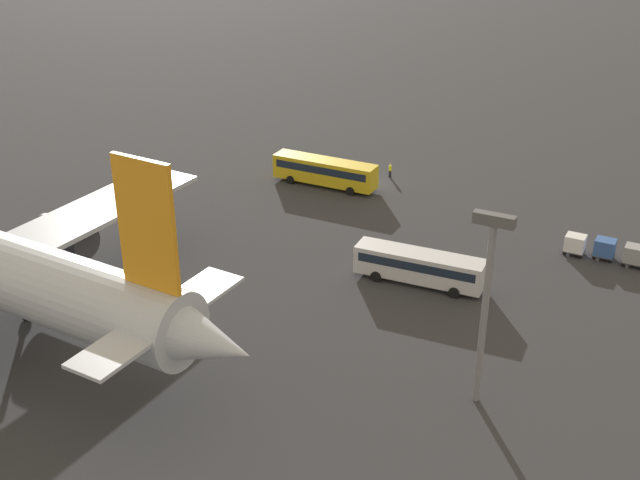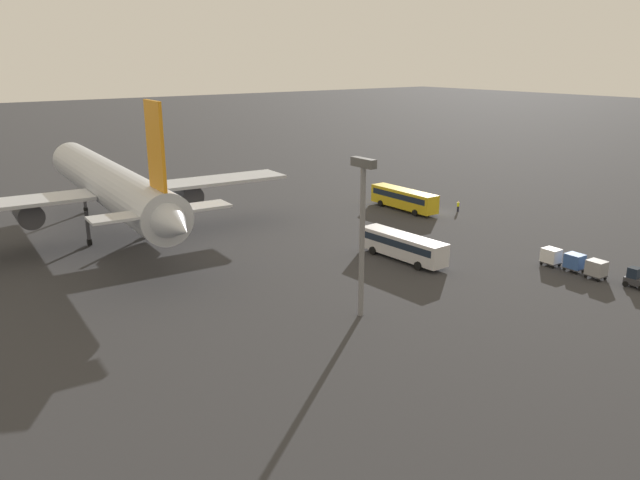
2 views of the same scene
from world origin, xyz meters
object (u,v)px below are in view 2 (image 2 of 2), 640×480
object	(u,v)px
shuttle_bus_far	(403,245)
baggage_tug	(636,279)
airplane	(110,185)
cargo_cart_white	(551,256)
worker_person	(458,206)
shuttle_bus_near	(404,198)
cargo_cart_grey	(596,268)
cargo_cart_blue	(574,261)

from	to	relation	value
shuttle_bus_far	baggage_tug	distance (m)	25.26
airplane	cargo_cart_white	bearing A→B (deg)	-134.43
worker_person	shuttle_bus_near	bearing A→B (deg)	45.33
shuttle_bus_far	worker_person	bearing A→B (deg)	-65.00
shuttle_bus_far	worker_person	world-z (taller)	shuttle_bus_far
shuttle_bus_near	worker_person	distance (m)	8.56
airplane	cargo_cart_grey	bearing A→B (deg)	-137.92
worker_person	cargo_cart_white	world-z (taller)	cargo_cart_white
shuttle_bus_far	baggage_tug	xyz separation A→B (m)	(-21.39, -13.40, -0.92)
shuttle_bus_far	cargo_cart_grey	world-z (taller)	shuttle_bus_far
baggage_tug	cargo_cart_grey	xyz separation A→B (m)	(3.95, 0.95, 0.25)
cargo_cart_blue	cargo_cart_grey	bearing A→B (deg)	175.04
baggage_tug	cargo_cart_blue	xyz separation A→B (m)	(6.74, 0.70, 0.25)
baggage_tug	cargo_cart_blue	distance (m)	6.78
baggage_tug	shuttle_bus_far	bearing A→B (deg)	30.47
baggage_tug	cargo_cart_grey	size ratio (longest dim) A/B	1.18
airplane	worker_person	world-z (taller)	airplane
airplane	cargo_cart_grey	distance (m)	60.36
baggage_tug	cargo_cart_blue	size ratio (longest dim) A/B	1.18
airplane	worker_person	size ratio (longest dim) A/B	32.32
worker_person	shuttle_bus_far	bearing A→B (deg)	117.50
baggage_tug	worker_person	world-z (taller)	baggage_tug
shuttle_bus_far	cargo_cart_white	xyz separation A→B (m)	(-11.86, -12.38, -0.67)
cargo_cart_grey	worker_person	bearing A→B (deg)	-20.77
shuttle_bus_near	shuttle_bus_far	bearing A→B (deg)	136.40
airplane	worker_person	distance (m)	51.84
airplane	cargo_cart_grey	size ratio (longest dim) A/B	27.30
shuttle_bus_far	cargo_cart_white	world-z (taller)	shuttle_bus_far
airplane	shuttle_bus_near	distance (m)	44.21
shuttle_bus_far	cargo_cart_white	distance (m)	17.16
shuttle_bus_near	cargo_cart_blue	bearing A→B (deg)	171.75
cargo_cart_grey	shuttle_bus_near	bearing A→B (deg)	-8.38
worker_person	cargo_cart_blue	xyz separation A→B (m)	(-27.02, 11.07, 0.32)
baggage_tug	cargo_cart_white	xyz separation A→B (m)	(9.53, 1.02, 0.25)
shuttle_bus_far	airplane	bearing A→B (deg)	37.11
baggage_tug	cargo_cart_white	distance (m)	9.59
cargo_cart_blue	cargo_cart_white	world-z (taller)	same
baggage_tug	worker_person	distance (m)	35.32
worker_person	baggage_tug	bearing A→B (deg)	162.94
baggage_tug	worker_person	xyz separation A→B (m)	(33.76, -10.36, -0.07)
baggage_tug	cargo_cart_blue	bearing A→B (deg)	4.36
baggage_tug	cargo_cart_grey	world-z (taller)	baggage_tug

